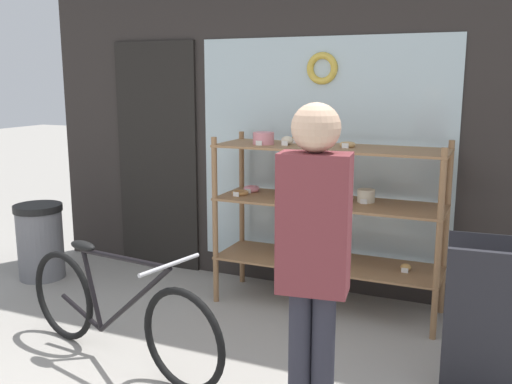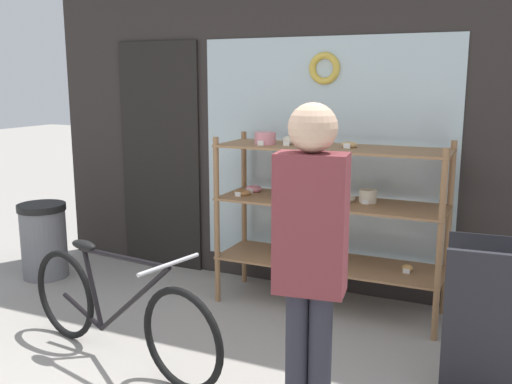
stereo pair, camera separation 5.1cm
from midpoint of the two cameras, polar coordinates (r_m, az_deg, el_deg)
name	(u,v)px [view 2 (the right image)]	position (r m, az deg, el deg)	size (l,w,h in m)	color
storefront_facade	(299,71)	(4.79, 4.63, 11.94)	(4.92, 0.13, 3.77)	#2D2826
display_case	(327,204)	(4.39, 7.41, -1.20)	(1.73, 0.54, 1.36)	#8E6642
bicycle	(117,310)	(3.76, -13.38, -11.45)	(1.72, 0.55, 0.75)	black
sandwich_board	(494,325)	(3.42, 23.11, -12.18)	(0.55, 0.42, 0.92)	#232328
pedestrian	(310,255)	(2.61, 6.01, -6.26)	(0.34, 0.22, 1.67)	#282833
trash_bin	(44,238)	(5.48, -20.22, -4.30)	(0.42, 0.42, 0.68)	slate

